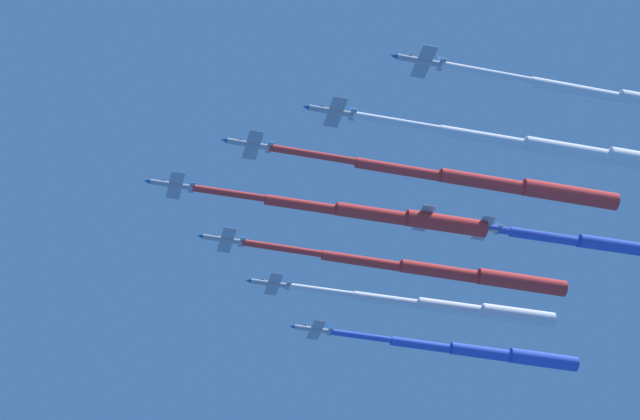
{
  "coord_description": "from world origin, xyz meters",
  "views": [
    {
      "loc": [
        -19.7,
        -198.08,
        27.17
      ],
      "look_at": [
        0.0,
        0.0,
        192.25
      ],
      "focal_mm": 72.53,
      "sensor_mm": 36.0,
      "label": 1
    }
  ],
  "objects_px": {
    "jet_starboard_inner": "(450,273)",
    "jet_lead": "(379,215)",
    "jet_starboard_outer": "(487,353)",
    "jet_trail_port": "(622,246)",
    "jet_port_inner": "(493,183)",
    "jet_port_mid": "(578,151)",
    "jet_starboard_mid": "(457,308)"
  },
  "relations": [
    {
      "from": "jet_starboard_mid",
      "to": "jet_starboard_outer",
      "type": "height_order",
      "value": "jet_starboard_mid"
    },
    {
      "from": "jet_starboard_inner",
      "to": "jet_starboard_outer",
      "type": "relative_size",
      "value": 1.16
    },
    {
      "from": "jet_port_inner",
      "to": "jet_starboard_outer",
      "type": "distance_m",
      "value": 59.57
    },
    {
      "from": "jet_port_inner",
      "to": "jet_port_mid",
      "type": "xyz_separation_m",
      "value": [
        13.71,
        -12.7,
        -1.83
      ]
    },
    {
      "from": "jet_port_inner",
      "to": "jet_starboard_outer",
      "type": "xyz_separation_m",
      "value": [
        10.55,
        58.62,
        -0.82
      ]
    },
    {
      "from": "jet_port_inner",
      "to": "jet_trail_port",
      "type": "distance_m",
      "value": 35.94
    },
    {
      "from": "jet_lead",
      "to": "jet_port_mid",
      "type": "relative_size",
      "value": 0.89
    },
    {
      "from": "jet_port_inner",
      "to": "jet_trail_port",
      "type": "xyz_separation_m",
      "value": [
        31.23,
        17.79,
        0.38
      ]
    },
    {
      "from": "jet_lead",
      "to": "jet_port_mid",
      "type": "height_order",
      "value": "jet_lead"
    },
    {
      "from": "jet_lead",
      "to": "jet_port_inner",
      "type": "bearing_deg",
      "value": -27.48
    },
    {
      "from": "jet_port_inner",
      "to": "jet_starboard_mid",
      "type": "height_order",
      "value": "jet_port_inner"
    },
    {
      "from": "jet_starboard_outer",
      "to": "jet_starboard_mid",
      "type": "bearing_deg",
      "value": -121.51
    },
    {
      "from": "jet_port_inner",
      "to": "jet_trail_port",
      "type": "height_order",
      "value": "jet_trail_port"
    },
    {
      "from": "jet_starboard_mid",
      "to": "jet_starboard_outer",
      "type": "xyz_separation_m",
      "value": [
        9.93,
        16.19,
        -0.55
      ]
    },
    {
      "from": "jet_starboard_inner",
      "to": "jet_starboard_mid",
      "type": "distance_m",
      "value": 14.88
    },
    {
      "from": "jet_starboard_outer",
      "to": "jet_lead",
      "type": "bearing_deg",
      "value": -123.66
    },
    {
      "from": "jet_port_inner",
      "to": "jet_starboard_mid",
      "type": "bearing_deg",
      "value": 89.15
    },
    {
      "from": "jet_port_mid",
      "to": "jet_starboard_inner",
      "type": "bearing_deg",
      "value": 113.03
    },
    {
      "from": "jet_starboard_outer",
      "to": "jet_trail_port",
      "type": "bearing_deg",
      "value": -63.15
    },
    {
      "from": "jet_port_mid",
      "to": "jet_port_inner",
      "type": "bearing_deg",
      "value": 137.18
    },
    {
      "from": "jet_port_inner",
      "to": "jet_port_mid",
      "type": "distance_m",
      "value": 18.78
    },
    {
      "from": "jet_starboard_mid",
      "to": "jet_trail_port",
      "type": "distance_m",
      "value": 39.29
    },
    {
      "from": "jet_starboard_inner",
      "to": "jet_lead",
      "type": "bearing_deg",
      "value": -135.42
    },
    {
      "from": "jet_starboard_outer",
      "to": "jet_starboard_inner",
      "type": "bearing_deg",
      "value": -115.1
    },
    {
      "from": "jet_lead",
      "to": "jet_starboard_outer",
      "type": "xyz_separation_m",
      "value": [
        31.71,
        47.62,
        -0.01
      ]
    },
    {
      "from": "jet_port_mid",
      "to": "jet_trail_port",
      "type": "xyz_separation_m",
      "value": [
        17.52,
        30.49,
        2.21
      ]
    },
    {
      "from": "jet_starboard_inner",
      "to": "jet_starboard_outer",
      "type": "height_order",
      "value": "jet_starboard_outer"
    },
    {
      "from": "jet_starboard_mid",
      "to": "jet_trail_port",
      "type": "relative_size",
      "value": 0.97
    },
    {
      "from": "jet_starboard_inner",
      "to": "jet_port_mid",
      "type": "xyz_separation_m",
      "value": [
        17.39,
        -40.92,
        -0.54
      ]
    },
    {
      "from": "jet_starboard_outer",
      "to": "jet_trail_port",
      "type": "xyz_separation_m",
      "value": [
        20.67,
        -40.84,
        1.2
      ]
    },
    {
      "from": "jet_starboard_mid",
      "to": "jet_trail_port",
      "type": "bearing_deg",
      "value": -38.85
    },
    {
      "from": "jet_lead",
      "to": "jet_starboard_inner",
      "type": "bearing_deg",
      "value": 44.58
    }
  ]
}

